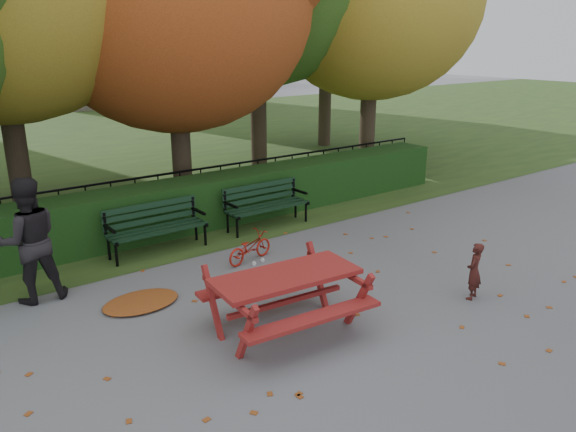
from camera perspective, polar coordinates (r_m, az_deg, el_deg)
ground at (r=8.33m, az=5.94°, el=-9.03°), size 90.00×90.00×0.00m
grass_strip at (r=20.43m, az=-21.65°, el=5.94°), size 90.00×90.00×0.00m
hedge at (r=11.62m, az=-9.07°, el=1.32°), size 13.00×0.90×1.00m
iron_fence at (r=12.30m, az=-10.83°, el=2.32°), size 14.00×0.04×1.02m
bench_left at (r=10.40m, az=-13.34°, el=-0.79°), size 1.80×0.57×0.88m
bench_right at (r=11.49m, az=-2.36°, el=1.45°), size 1.80×0.57×0.88m
picnic_table at (r=7.35m, az=-0.21°, el=-7.20°), size 2.04×1.70×0.93m
leaf_pile at (r=8.58m, az=-14.72°, el=-8.43°), size 1.14×0.80×0.08m
leaf_scatter at (r=8.52m, az=4.57°, el=-8.28°), size 9.00×5.70×0.01m
child at (r=8.76m, az=18.39°, el=-5.33°), size 0.37×0.30×0.88m
adult at (r=8.92m, az=-24.85°, el=-2.29°), size 0.94×0.75×1.87m
bicycle at (r=9.76m, az=-3.90°, el=-3.18°), size 1.03×0.55×0.52m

